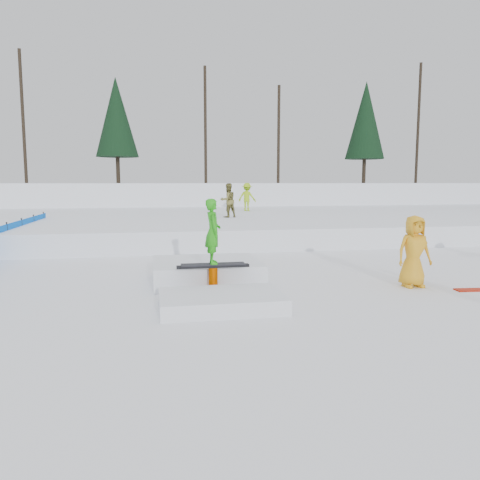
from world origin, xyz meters
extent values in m
plane|color=white|center=(0.00, 0.00, 0.00)|extent=(120.00, 120.00, 0.00)
cube|color=white|center=(0.00, 30.00, 1.20)|extent=(60.00, 14.00, 2.40)
cube|color=white|center=(0.00, 16.00, 0.40)|extent=(50.00, 18.00, 0.80)
cylinder|color=black|center=(-6.50, 8.50, 0.55)|extent=(0.05, 0.05, 1.10)
cylinder|color=black|center=(-6.50, 10.40, 0.55)|extent=(0.05, 0.05, 1.10)
cylinder|color=black|center=(-6.50, 12.30, 0.55)|extent=(0.05, 0.05, 1.10)
cylinder|color=black|center=(-6.50, 14.20, 0.55)|extent=(0.05, 0.05, 1.10)
cylinder|color=black|center=(-11.00, 30.00, 7.40)|extent=(0.24, 0.24, 10.00)
cylinder|color=black|center=(-4.00, 28.50, 3.40)|extent=(0.30, 0.30, 2.00)
cone|color=black|center=(-4.00, 28.50, 7.38)|extent=(3.20, 3.20, 5.95)
cylinder|color=black|center=(3.00, 30.50, 7.15)|extent=(0.24, 0.24, 9.50)
cylinder|color=black|center=(9.00, 29.50, 6.40)|extent=(0.24, 0.24, 8.00)
cylinder|color=black|center=(16.00, 28.00, 3.40)|extent=(0.30, 0.30, 2.00)
cone|color=black|center=(16.00, 28.00, 7.55)|extent=(3.20, 3.20, 6.30)
cylinder|color=black|center=(22.00, 30.00, 7.65)|extent=(0.24, 0.24, 10.50)
imported|color=brown|center=(2.04, 13.16, 1.61)|extent=(0.95, 0.85, 1.62)
imported|color=#99CA15|center=(3.96, 18.01, 1.62)|extent=(1.22, 1.05, 1.63)
imported|color=orange|center=(4.50, 1.08, 0.85)|extent=(0.83, 0.54, 1.70)
cube|color=white|center=(-0.25, 2.51, 0.27)|extent=(2.60, 2.20, 0.54)
cube|color=white|center=(-0.25, 0.01, 0.15)|extent=(2.40, 1.60, 0.30)
cylinder|color=#B34800|center=(-0.25, 1.21, 0.03)|extent=(0.44, 0.44, 0.06)
cylinder|color=#B34800|center=(-0.25, 1.21, 0.30)|extent=(0.20, 0.20, 0.60)
cube|color=black|center=(-0.25, 1.21, 0.63)|extent=(1.60, 0.16, 0.06)
cube|color=black|center=(-0.25, 1.21, 0.68)|extent=(1.40, 0.28, 0.03)
imported|color=#21A313|center=(-0.25, 1.21, 1.40)|extent=(0.34, 0.52, 1.42)
camera|label=1|loc=(-1.56, -8.85, 2.46)|focal=35.00mm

